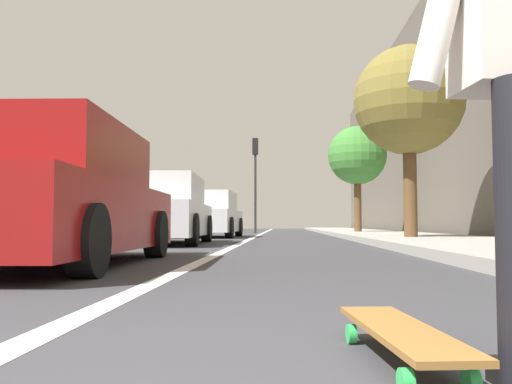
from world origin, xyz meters
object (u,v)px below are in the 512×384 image
object	(u,v)px
parked_car_near	(48,199)
parked_car_far	(208,215)
skateboard	(400,334)
street_tree_mid	(409,101)
traffic_light	(255,168)
street_tree_far	(357,156)
parked_car_mid	(161,211)

from	to	relation	value
parked_car_near	parked_car_far	world-z (taller)	parked_car_far
skateboard	street_tree_mid	bearing A→B (deg)	-13.26
skateboard	traffic_light	xyz separation A→B (m)	(24.54, 1.71, 3.08)
parked_car_far	traffic_light	xyz separation A→B (m)	(8.52, -1.14, 2.45)
skateboard	street_tree_mid	size ratio (longest dim) A/B	0.18
parked_car_far	street_tree_far	bearing A→B (deg)	-54.24
skateboard	parked_car_near	world-z (taller)	parked_car_near
skateboard	street_tree_mid	world-z (taller)	street_tree_mid
parked_car_near	parked_car_far	distance (m)	12.16
skateboard	parked_car_mid	distance (m)	10.47
skateboard	parked_car_mid	bearing A→B (deg)	16.86
parked_car_mid	parked_car_near	bearing A→B (deg)	-178.25
street_tree_far	parked_car_near	bearing A→B (deg)	161.29
parked_car_mid	street_tree_mid	size ratio (longest dim) A/B	0.97
skateboard	traffic_light	world-z (taller)	traffic_light
parked_car_near	traffic_light	size ratio (longest dim) A/B	0.96
parked_car_near	street_tree_mid	distance (m)	9.40
traffic_light	street_tree_mid	size ratio (longest dim) A/B	1.00
parked_car_mid	traffic_light	bearing A→B (deg)	-5.20
parked_car_near	street_tree_mid	size ratio (longest dim) A/B	0.95
skateboard	traffic_light	size ratio (longest dim) A/B	0.19
parked_car_near	street_tree_far	xyz separation A→B (m)	(16.09, -5.45, 2.45)
skateboard	traffic_light	distance (m)	24.79
skateboard	parked_car_far	world-z (taller)	parked_car_far
parked_car_far	street_tree_far	distance (m)	7.15
skateboard	traffic_light	bearing A→B (deg)	3.99
parked_car_near	parked_car_mid	size ratio (longest dim) A/B	0.98
parked_car_far	street_tree_mid	distance (m)	7.82
parked_car_far	traffic_light	world-z (taller)	traffic_light
parked_car_mid	street_tree_mid	world-z (taller)	street_tree_mid
parked_car_near	parked_car_far	xyz separation A→B (m)	(12.16, 0.00, 0.02)
skateboard	street_tree_far	world-z (taller)	street_tree_far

